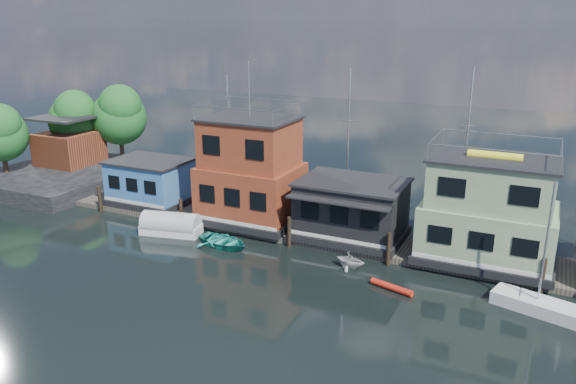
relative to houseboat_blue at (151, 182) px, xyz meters
The scene contains 14 objects.
ground 21.75m from the houseboat_blue, 33.69° to the right, with size 160.00×160.00×0.00m, color black.
dock 18.11m from the houseboat_blue, ahead, with size 48.00×5.00×0.40m, color #595147.
houseboat_blue is the anchor object (origin of this frame).
houseboat_red 9.69m from the houseboat_blue, ahead, with size 7.40×5.90×11.86m.
houseboat_dark 17.50m from the houseboat_blue, ahead, with size 7.40×6.10×4.06m.
houseboat_green 26.53m from the houseboat_blue, ahead, with size 8.40×5.90×7.03m.
pilings 17.92m from the houseboat_blue, ahead, with size 42.28×0.28×2.20m.
background_masts 23.77m from the houseboat_blue, 14.77° to the left, with size 36.40×0.16×12.00m.
shore 13.32m from the houseboat_blue, 163.07° to the left, with size 12.40×15.72×8.24m.
dinghy_white 19.43m from the houseboat_blue, 12.47° to the right, with size 1.72×1.99×1.05m, color silver.
tarp_runabout 6.89m from the houseboat_blue, 39.93° to the right, with size 4.64×2.62×1.78m.
dinghy_teal 11.11m from the houseboat_blue, 25.56° to the right, with size 2.79×3.90×0.81m, color teal.
red_kayak 23.06m from the houseboat_blue, 15.36° to the right, with size 0.39×0.39×2.67m, color red.
day_sailer 30.38m from the houseboat_blue, ahead, with size 4.87×2.70×7.30m.
Camera 1 is at (11.33, -23.31, 15.26)m, focal length 35.00 mm.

